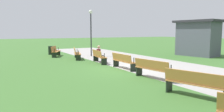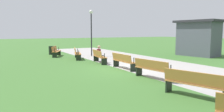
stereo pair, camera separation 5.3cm
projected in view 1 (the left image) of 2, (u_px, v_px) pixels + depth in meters
ground_plane at (124, 69)px, 11.91m from camera, size 120.00×120.00×0.00m
path_paving at (157, 65)px, 13.13m from camera, size 31.52×5.41×0.01m
bench_0 at (55, 51)px, 17.94m from camera, size 1.97×1.26×0.89m
bench_1 at (77, 53)px, 16.18m from camera, size 2.01×1.02×0.89m
bench_2 at (99, 56)px, 14.12m from camera, size 2.00×0.75×0.89m
bench_3 at (123, 61)px, 11.82m from camera, size 1.95×0.47×0.89m
bench_4 at (153, 69)px, 9.31m from camera, size 2.00×0.75×0.89m
bench_5 at (194, 83)px, 6.66m from camera, size 2.01×1.02×0.89m
person_seated at (100, 53)px, 14.33m from camera, size 0.38×0.55×1.20m
lamp_post at (91, 24)px, 17.91m from camera, size 0.32×0.32×4.03m
trash_bin at (51, 50)px, 19.42m from camera, size 0.47×0.47×0.80m
kiosk at (198, 38)px, 18.38m from camera, size 4.10×3.10×3.16m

